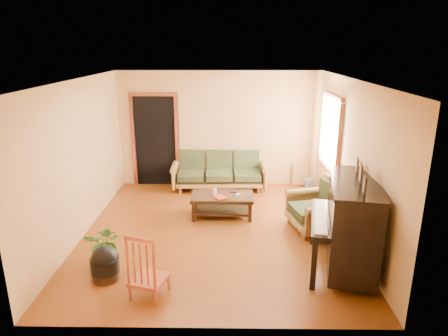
{
  "coord_description": "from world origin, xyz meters",
  "views": [
    {
      "loc": [
        0.24,
        -6.34,
        3.11
      ],
      "look_at": [
        0.15,
        0.2,
        1.1
      ],
      "focal_mm": 32.0,
      "sensor_mm": 36.0,
      "label": 1
    }
  ],
  "objects_px": {
    "coffee_table": "(222,206)",
    "piano": "(351,226)",
    "potted_plant": "(106,244)",
    "footstool": "(105,267)",
    "ceramic_crock": "(309,184)",
    "armchair": "(314,205)",
    "sofa": "(219,170)",
    "red_chair": "(148,264)"
  },
  "relations": [
    {
      "from": "armchair",
      "to": "piano",
      "type": "bearing_deg",
      "value": -92.25
    },
    {
      "from": "coffee_table",
      "to": "ceramic_crock",
      "type": "relative_size",
      "value": 4.87
    },
    {
      "from": "red_chair",
      "to": "coffee_table",
      "type": "bearing_deg",
      "value": 87.68
    },
    {
      "from": "sofa",
      "to": "ceramic_crock",
      "type": "height_order",
      "value": "sofa"
    },
    {
      "from": "piano",
      "to": "footstool",
      "type": "xyz_separation_m",
      "value": [
        -3.44,
        -0.33,
        -0.48
      ]
    },
    {
      "from": "armchair",
      "to": "red_chair",
      "type": "height_order",
      "value": "armchair"
    },
    {
      "from": "sofa",
      "to": "coffee_table",
      "type": "height_order",
      "value": "sofa"
    },
    {
      "from": "coffee_table",
      "to": "armchair",
      "type": "bearing_deg",
      "value": -19.25
    },
    {
      "from": "footstool",
      "to": "red_chair",
      "type": "distance_m",
      "value": 0.81
    },
    {
      "from": "sofa",
      "to": "ceramic_crock",
      "type": "distance_m",
      "value": 2.05
    },
    {
      "from": "sofa",
      "to": "footstool",
      "type": "bearing_deg",
      "value": -113.4
    },
    {
      "from": "coffee_table",
      "to": "ceramic_crock",
      "type": "bearing_deg",
      "value": 37.62
    },
    {
      "from": "piano",
      "to": "red_chair",
      "type": "xyz_separation_m",
      "value": [
        -2.76,
        -0.69,
        -0.21
      ]
    },
    {
      "from": "footstool",
      "to": "ceramic_crock",
      "type": "relative_size",
      "value": 1.65
    },
    {
      "from": "piano",
      "to": "ceramic_crock",
      "type": "bearing_deg",
      "value": 100.45
    },
    {
      "from": "sofa",
      "to": "red_chair",
      "type": "height_order",
      "value": "red_chair"
    },
    {
      "from": "armchair",
      "to": "footstool",
      "type": "xyz_separation_m",
      "value": [
        -3.18,
        -1.61,
        -0.27
      ]
    },
    {
      "from": "coffee_table",
      "to": "piano",
      "type": "height_order",
      "value": "piano"
    },
    {
      "from": "sofa",
      "to": "armchair",
      "type": "relative_size",
      "value": 2.27
    },
    {
      "from": "ceramic_crock",
      "to": "armchair",
      "type": "bearing_deg",
      "value": -99.05
    },
    {
      "from": "coffee_table",
      "to": "potted_plant",
      "type": "bearing_deg",
      "value": -133.75
    },
    {
      "from": "footstool",
      "to": "potted_plant",
      "type": "xyz_separation_m",
      "value": [
        -0.1,
        0.42,
        0.12
      ]
    },
    {
      "from": "coffee_table",
      "to": "potted_plant",
      "type": "height_order",
      "value": "potted_plant"
    },
    {
      "from": "sofa",
      "to": "footstool",
      "type": "xyz_separation_m",
      "value": [
        -1.48,
        -3.7,
        -0.26
      ]
    },
    {
      "from": "piano",
      "to": "ceramic_crock",
      "type": "xyz_separation_m",
      "value": [
        0.07,
        3.33,
        -0.55
      ]
    },
    {
      "from": "coffee_table",
      "to": "potted_plant",
      "type": "xyz_separation_m",
      "value": [
        -1.68,
        -1.75,
        0.1
      ]
    },
    {
      "from": "coffee_table",
      "to": "footstool",
      "type": "bearing_deg",
      "value": -125.96
    },
    {
      "from": "red_chair",
      "to": "footstool",
      "type": "bearing_deg",
      "value": 169.52
    },
    {
      "from": "footstool",
      "to": "potted_plant",
      "type": "bearing_deg",
      "value": 104.14
    },
    {
      "from": "red_chair",
      "to": "armchair",
      "type": "bearing_deg",
      "value": 55.36
    },
    {
      "from": "piano",
      "to": "potted_plant",
      "type": "bearing_deg",
      "value": -169.8
    },
    {
      "from": "footstool",
      "to": "red_chair",
      "type": "relative_size",
      "value": 0.43
    },
    {
      "from": "potted_plant",
      "to": "footstool",
      "type": "bearing_deg",
      "value": -75.86
    },
    {
      "from": "armchair",
      "to": "piano",
      "type": "relative_size",
      "value": 0.61
    },
    {
      "from": "armchair",
      "to": "ceramic_crock",
      "type": "distance_m",
      "value": 2.1
    },
    {
      "from": "ceramic_crock",
      "to": "sofa",
      "type": "bearing_deg",
      "value": 178.89
    },
    {
      "from": "piano",
      "to": "potted_plant",
      "type": "relative_size",
      "value": 2.43
    },
    {
      "from": "potted_plant",
      "to": "sofa",
      "type": "bearing_deg",
      "value": 64.18
    },
    {
      "from": "sofa",
      "to": "coffee_table",
      "type": "distance_m",
      "value": 1.55
    },
    {
      "from": "coffee_table",
      "to": "armchair",
      "type": "distance_m",
      "value": 1.72
    },
    {
      "from": "piano",
      "to": "ceramic_crock",
      "type": "height_order",
      "value": "piano"
    },
    {
      "from": "armchair",
      "to": "potted_plant",
      "type": "relative_size",
      "value": 1.47
    }
  ]
}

